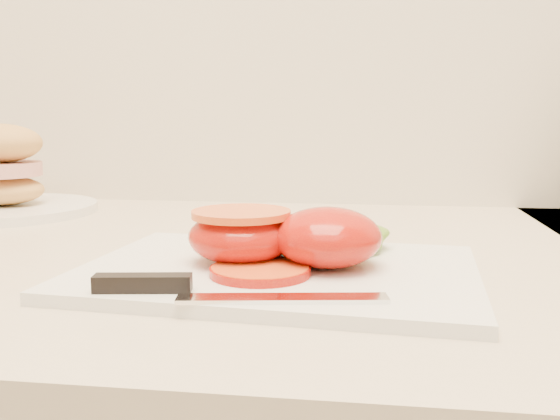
# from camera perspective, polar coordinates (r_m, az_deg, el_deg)

# --- Properties ---
(cutting_board) EXTENTS (0.34, 0.25, 0.01)m
(cutting_board) POSITION_cam_1_polar(r_m,az_deg,el_deg) (0.51, -0.16, -5.69)
(cutting_board) COLOR silver
(cutting_board) RESTS_ON counter
(tomato_half_dome) EXTENTS (0.09, 0.09, 0.05)m
(tomato_half_dome) POSITION_cam_1_polar(r_m,az_deg,el_deg) (0.51, 4.35, -2.49)
(tomato_half_dome) COLOR red
(tomato_half_dome) RESTS_ON cutting_board
(tomato_half_cut) EXTENTS (0.09, 0.09, 0.04)m
(tomato_half_cut) POSITION_cam_1_polar(r_m,az_deg,el_deg) (0.52, -3.55, -2.22)
(tomato_half_cut) COLOR red
(tomato_half_cut) RESTS_ON cutting_board
(tomato_slice_0) EXTENTS (0.08, 0.08, 0.01)m
(tomato_slice_0) POSITION_cam_1_polar(r_m,az_deg,el_deg) (0.48, -1.83, -5.57)
(tomato_slice_0) COLOR orange
(tomato_slice_0) RESTS_ON cutting_board
(lettuce_leaf_0) EXTENTS (0.13, 0.10, 0.03)m
(lettuce_leaf_0) POSITION_cam_1_polar(r_m,az_deg,el_deg) (0.57, 4.01, -2.34)
(lettuce_leaf_0) COLOR olive
(lettuce_leaf_0) RESTS_ON cutting_board
(knife) EXTENTS (0.21, 0.04, 0.01)m
(knife) POSITION_cam_1_polar(r_m,az_deg,el_deg) (0.44, -7.70, -7.17)
(knife) COLOR silver
(knife) RESTS_ON cutting_board
(sandwich_plate) EXTENTS (0.25, 0.25, 0.12)m
(sandwich_plate) POSITION_cam_1_polar(r_m,az_deg,el_deg) (0.92, -24.11, 2.40)
(sandwich_plate) COLOR white
(sandwich_plate) RESTS_ON counter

